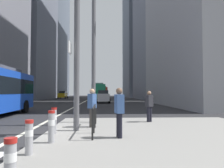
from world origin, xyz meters
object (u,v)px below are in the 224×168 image
Objects in this scene: car_receding_near at (103,96)px; pedestrian_waiting at (149,105)px; bollard_right at (51,125)px; pedestrian_far at (119,110)px; car_oncoming_mid at (63,95)px; city_bus_red_receding at (99,91)px; traffic_signal_gantry at (30,30)px; city_bus_red_distant at (103,92)px; bollard_left at (29,135)px; pedestrian_walking at (92,106)px; street_lamp_post at (94,20)px; bollard_back at (54,119)px; bollard_front at (10,160)px.

car_receding_near reaches higher than pedestrian_waiting.
pedestrian_far reaches higher than bollard_right.
pedestrian_waiting is (2.26, -22.01, 0.01)m from car_receding_near.
car_receding_near is at bearing -65.95° from car_oncoming_mid.
car_receding_near is (0.79, -10.53, -0.85)m from city_bus_red_receding.
traffic_signal_gantry is at bearing -156.19° from pedestrian_waiting.
bollard_left is at bearing -91.89° from city_bus_red_distant.
pedestrian_walking is at bearing -91.32° from car_receding_near.
bollard_back is (-1.29, -2.92, -4.61)m from street_lamp_post.
car_oncoming_mid is at bearing 98.88° from traffic_signal_gantry.
traffic_signal_gantry is 3.55m from street_lamp_post.
bollard_front is 0.47× the size of pedestrian_far.
car_oncoming_mid is 25.45m from car_receding_near.
street_lamp_post is 8.46× the size of bollard_right.
pedestrian_waiting is at bearing 63.71° from pedestrian_far.
city_bus_red_distant is at bearing 88.11° from bollard_left.
car_receding_near is 2.56× the size of pedestrian_far.
street_lamp_post is 6.38m from bollard_right.
traffic_signal_gantry reaches higher than bollard_right.
city_bus_red_distant is at bearing 90.34° from pedestrian_far.
car_receding_near is at bearing 88.59° from street_lamp_post.
pedestrian_waiting is at bearing -87.72° from city_bus_red_distant.
car_oncoming_mid is 4.56× the size of bollard_back.
car_receding_near is at bearing 91.02° from pedestrian_far.
car_receding_near is 2.55× the size of pedestrian_walking.
traffic_signal_gantry reaches higher than pedestrian_waiting.
bollard_right is at bearing -79.95° from car_oncoming_mid.
traffic_signal_gantry reaches higher than bollard_back.
pedestrian_walking is (0.00, -1.47, -4.23)m from street_lamp_post.
bollard_front is at bearing -91.05° from city_bus_red_receding.
bollard_left is at bearing -107.99° from pedestrian_walking.
pedestrian_far reaches higher than bollard_back.
bollard_back is 0.61× the size of pedestrian_waiting.
traffic_signal_gantry is (7.43, -47.54, 3.09)m from car_oncoming_mid.
bollard_left is at bearing -70.79° from traffic_signal_gantry.
pedestrian_far is at bearing -74.80° from street_lamp_post.
city_bus_red_distant reaches higher than bollard_front.
bollard_back is 0.58× the size of pedestrian_far.
bollard_left is at bearing -91.58° from city_bus_red_receding.
bollard_right is (-0.07, 2.98, 0.09)m from bollard_front.
traffic_signal_gantry reaches higher than car_oncoming_mid.
city_bus_red_distant is 6.64× the size of pedestrian_walking.
bollard_front is at bearing -80.43° from car_oncoming_mid.
car_oncoming_mid is 5.55× the size of bollard_front.
traffic_signal_gantry is at bearing 109.21° from bollard_left.
street_lamp_post is 7.32m from bollard_left.
pedestrian_waiting is (3.05, -32.53, -0.83)m from city_bus_red_receding.
street_lamp_post reaches higher than bollard_left.
traffic_signal_gantry is 3.68× the size of pedestrian_far.
bollard_left is at bearing -126.94° from pedestrian_waiting.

